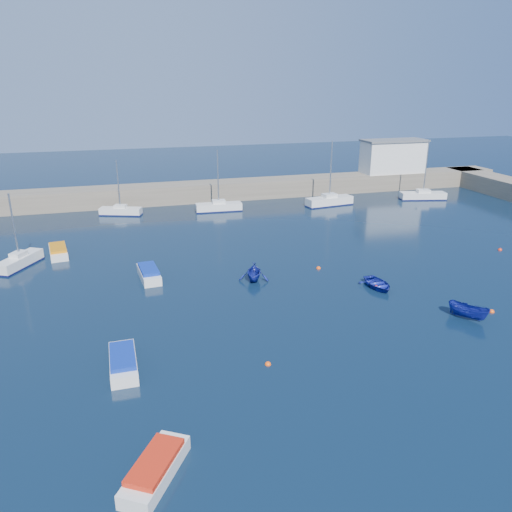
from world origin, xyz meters
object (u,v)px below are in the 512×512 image
object	(u,v)px
sailboat_6	(219,207)
motorboat_3	(156,468)
motorboat_1	(149,273)
motorboat_2	(58,251)
dinghy_right	(468,311)
sailboat_7	(329,201)
harbor_office	(393,157)
dinghy_left	(254,272)
dinghy_center	(378,284)
sailboat_3	(20,261)
sailboat_8	(423,195)
motorboat_0	(123,362)
sailboat_5	(121,211)

from	to	relation	value
sailboat_6	motorboat_3	size ratio (longest dim) A/B	1.86
motorboat_1	motorboat_3	distance (m)	24.32
sailboat_6	motorboat_2	bearing A→B (deg)	127.49
dinghy_right	sailboat_7	bearing A→B (deg)	50.74
harbor_office	sailboat_7	bearing A→B (deg)	-150.40
sailboat_6	dinghy_left	world-z (taller)	sailboat_6
dinghy_center	motorboat_2	bearing A→B (deg)	146.64
harbor_office	motorboat_3	xyz separation A→B (m)	(-43.29, -53.84, -4.63)
sailboat_3	motorboat_1	distance (m)	13.24
sailboat_6	sailboat_8	size ratio (longest dim) A/B	0.95
motorboat_3	dinghy_center	world-z (taller)	motorboat_3
harbor_office	motorboat_0	xyz separation A→B (m)	(-44.37, -44.21, -4.62)
dinghy_left	sailboat_6	bearing A→B (deg)	103.35
motorboat_3	motorboat_2	bearing A→B (deg)	133.56
motorboat_0	motorboat_2	distance (m)	24.32
sailboat_6	motorboat_1	size ratio (longest dim) A/B	1.83
dinghy_center	dinghy_right	world-z (taller)	dinghy_right
sailboat_6	motorboat_0	bearing A→B (deg)	162.48
harbor_office	motorboat_0	bearing A→B (deg)	-135.11
harbor_office	sailboat_8	xyz separation A→B (m)	(0.39, -8.66, -4.50)
sailboat_7	dinghy_center	world-z (taller)	sailboat_7
motorboat_2	motorboat_3	xyz separation A→B (m)	(6.67, -33.30, 0.03)
sailboat_5	sailboat_7	size ratio (longest dim) A/B	0.80
sailboat_7	sailboat_8	bearing A→B (deg)	-99.21
sailboat_5	motorboat_2	world-z (taller)	sailboat_5
sailboat_5	sailboat_8	bearing A→B (deg)	-74.08
sailboat_6	sailboat_7	xyz separation A→B (m)	(15.80, -1.16, 0.06)
sailboat_3	motorboat_0	size ratio (longest dim) A/B	1.57
sailboat_7	dinghy_center	size ratio (longest dim) A/B	2.64
sailboat_5	motorboat_1	size ratio (longest dim) A/B	1.61
dinghy_right	sailboat_3	bearing A→B (deg)	116.26
sailboat_5	motorboat_2	distance (m)	16.31
sailboat_3	motorboat_3	bearing A→B (deg)	-42.56
harbor_office	sailboat_6	xyz separation A→B (m)	(-30.45, -7.17, -4.49)
sailboat_8	motorboat_3	world-z (taller)	sailboat_8
harbor_office	dinghy_center	bearing A→B (deg)	-121.71
motorboat_2	dinghy_left	world-z (taller)	dinghy_left
motorboat_3	dinghy_right	xyz separation A→B (m)	(23.84, 9.53, 0.12)
sailboat_3	sailboat_5	xyz separation A→B (m)	(9.86, 17.52, -0.05)
harbor_office	motorboat_3	size ratio (longest dim) A/B	2.26
sailboat_6	dinghy_left	bearing A→B (deg)	178.03
sailboat_8	motorboat_1	world-z (taller)	sailboat_8
harbor_office	dinghy_left	size ratio (longest dim) A/B	3.27
sailboat_6	motorboat_2	size ratio (longest dim) A/B	1.72
sailboat_6	motorboat_1	xyz separation A→B (m)	(-11.18, -22.41, -0.11)
motorboat_0	motorboat_1	distance (m)	14.89
sailboat_5	dinghy_left	xyz separation A→B (m)	(10.65, -26.95, 0.26)
sailboat_7	sailboat_8	distance (m)	15.04
harbor_office	motorboat_3	distance (m)	69.24
sailboat_7	motorboat_2	bearing A→B (deg)	101.17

